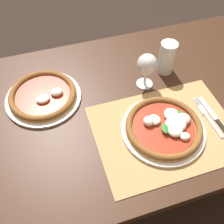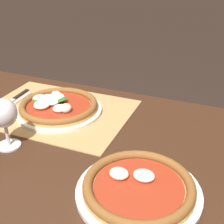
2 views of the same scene
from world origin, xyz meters
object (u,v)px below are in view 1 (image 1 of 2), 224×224
at_px(wine_glass, 147,65).
at_px(pint_glass, 167,58).
at_px(fork, 207,117).
at_px(knife, 215,117).
at_px(pizza_near, 165,127).
at_px(pizza_far, 43,96).

distance_m(wine_glass, pint_glass, 0.13).
bearing_deg(wine_glass, fork, -55.89).
relative_size(wine_glass, knife, 0.72).
bearing_deg(pint_glass, pizza_near, -115.14).
bearing_deg(pizza_near, fork, 1.82).
xyz_separation_m(wine_glass, fork, (0.16, -0.24, -0.10)).
bearing_deg(pint_glass, fork, -81.39).
bearing_deg(wine_glass, pizza_near, -95.15).
distance_m(fork, knife, 0.03).
height_order(wine_glass, pint_glass, wine_glass).
height_order(pizza_far, pint_glass, pint_glass).
bearing_deg(fork, pizza_near, -178.18).
bearing_deg(pizza_near, wine_glass, 84.85).
height_order(pizza_far, fork, pizza_far).
xyz_separation_m(pint_glass, fork, (0.04, -0.29, -0.06)).
distance_m(wine_glass, knife, 0.33).
relative_size(pizza_near, pint_glass, 2.12).
xyz_separation_m(pizza_near, pizza_far, (-0.40, 0.29, -0.00)).
bearing_deg(wine_glass, pint_glass, 24.26).
bearing_deg(wine_glass, knife, -53.16).
distance_m(pizza_near, pizza_far, 0.49).
relative_size(wine_glass, pint_glass, 1.07).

